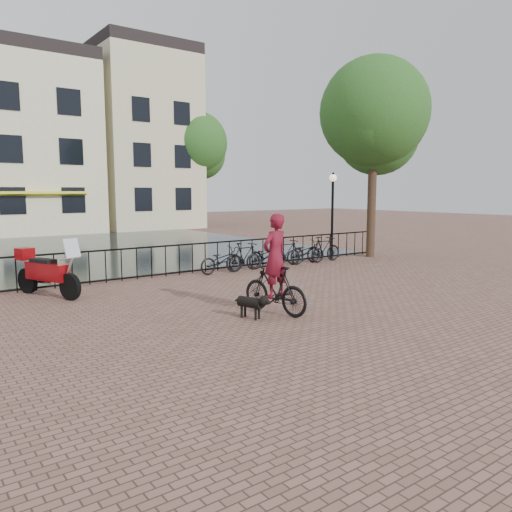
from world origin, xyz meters
TOP-DOWN VIEW (x-y plane):
  - ground at (0.00, 0.00)m, footprint 100.00×100.00m
  - canal_water at (0.00, 17.30)m, footprint 20.00×20.00m
  - railing at (0.00, 8.00)m, footprint 20.00×0.05m
  - canal_house_mid at (0.50, 30.00)m, footprint 8.00×9.50m
  - canal_house_right at (8.50, 30.00)m, footprint 7.00×9.00m
  - tree_near_right at (9.20, 7.30)m, footprint 4.48×4.48m
  - tree_far_right at (12.00, 27.00)m, footprint 4.76×4.76m
  - lamp_post at (7.20, 7.60)m, footprint 0.30×0.30m
  - cyclist at (-0.23, 1.96)m, footprint 0.92×2.01m
  - dog at (-0.95, 1.93)m, footprint 0.52×0.89m
  - motorcycle at (-3.93, 6.97)m, footprint 1.39×2.31m
  - parked_bike_0 at (1.80, 7.40)m, footprint 1.74×0.66m
  - parked_bike_1 at (2.75, 7.40)m, footprint 1.70×0.61m
  - parked_bike_2 at (3.70, 7.40)m, footprint 1.74×0.68m
  - parked_bike_3 at (4.65, 7.40)m, footprint 1.68×0.52m
  - parked_bike_4 at (5.60, 7.40)m, footprint 1.77×0.79m
  - parked_bike_5 at (6.55, 7.40)m, footprint 1.69×0.56m

SIDE VIEW (x-z plane):
  - ground at x=0.00m, z-range 0.00..0.00m
  - canal_water at x=0.00m, z-range 0.00..0.00m
  - dog at x=-0.95m, z-range 0.00..0.57m
  - parked_bike_0 at x=1.80m, z-range 0.00..0.90m
  - parked_bike_2 at x=3.70m, z-range 0.00..0.90m
  - parked_bike_4 at x=5.60m, z-range 0.00..0.90m
  - parked_bike_1 at x=2.75m, z-range 0.00..1.00m
  - parked_bike_3 at x=4.65m, z-range 0.00..1.00m
  - parked_bike_5 at x=6.55m, z-range 0.00..1.00m
  - railing at x=0.00m, z-range -0.01..1.02m
  - motorcycle at x=-3.93m, z-range 0.00..1.63m
  - cyclist at x=-0.23m, z-range -0.32..2.35m
  - lamp_post at x=7.20m, z-range 0.65..4.10m
  - canal_house_mid at x=0.50m, z-range 0.00..11.80m
  - tree_near_right at x=9.20m, z-range 1.85..10.09m
  - tree_far_right at x=12.00m, z-range 1.97..10.73m
  - canal_house_right at x=8.50m, z-range 0.00..13.30m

